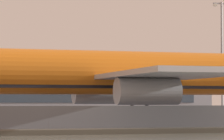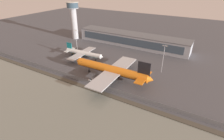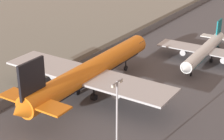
{
  "view_description": "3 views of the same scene",
  "coord_description": "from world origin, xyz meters",
  "px_view_note": "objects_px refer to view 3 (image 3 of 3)",
  "views": [
    {
      "loc": [
        -12.05,
        -82.75,
        3.2
      ],
      "look_at": [
        10.0,
        -4.24,
        7.1
      ],
      "focal_mm": 105.0,
      "sensor_mm": 36.0,
      "label": 1
    },
    {
      "loc": [
        62.95,
        -91.53,
        60.22
      ],
      "look_at": [
        9.21,
        1.12,
        4.28
      ],
      "focal_mm": 28.0,
      "sensor_mm": 36.0,
      "label": 2
    },
    {
      "loc": [
        85.94,
        53.84,
        47.46
      ],
      "look_at": [
        3.06,
        -1.13,
        4.43
      ],
      "focal_mm": 60.0,
      "sensor_mm": 36.0,
      "label": 3
    }
  ],
  "objects_px": {
    "cargo_jet_orange": "(91,71)",
    "passenger_jet_white_teal": "(205,51)",
    "baggage_tug": "(85,70)",
    "ops_van": "(211,50)",
    "apron_light_mast_apron_east": "(117,127)"
  },
  "relations": [
    {
      "from": "passenger_jet_white_teal",
      "to": "cargo_jet_orange",
      "type": "bearing_deg",
      "value": -25.04
    },
    {
      "from": "baggage_tug",
      "to": "ops_van",
      "type": "height_order",
      "value": "ops_van"
    },
    {
      "from": "ops_van",
      "to": "apron_light_mast_apron_east",
      "type": "height_order",
      "value": "apron_light_mast_apron_east"
    },
    {
      "from": "cargo_jet_orange",
      "to": "baggage_tug",
      "type": "height_order",
      "value": "cargo_jet_orange"
    },
    {
      "from": "passenger_jet_white_teal",
      "to": "apron_light_mast_apron_east",
      "type": "distance_m",
      "value": 66.19
    },
    {
      "from": "baggage_tug",
      "to": "ops_van",
      "type": "bearing_deg",
      "value": 144.79
    },
    {
      "from": "passenger_jet_white_teal",
      "to": "baggage_tug",
      "type": "distance_m",
      "value": 40.22
    },
    {
      "from": "passenger_jet_white_teal",
      "to": "ops_van",
      "type": "relative_size",
      "value": 6.94
    },
    {
      "from": "cargo_jet_orange",
      "to": "passenger_jet_white_teal",
      "type": "height_order",
      "value": "cargo_jet_orange"
    },
    {
      "from": "apron_light_mast_apron_east",
      "to": "passenger_jet_white_teal",
      "type": "bearing_deg",
      "value": -173.43
    },
    {
      "from": "ops_van",
      "to": "apron_light_mast_apron_east",
      "type": "xyz_separation_m",
      "value": [
        75.7,
        8.69,
        10.39
      ]
    },
    {
      "from": "cargo_jet_orange",
      "to": "apron_light_mast_apron_east",
      "type": "distance_m",
      "value": 37.25
    },
    {
      "from": "cargo_jet_orange",
      "to": "ops_van",
      "type": "bearing_deg",
      "value": 160.96
    },
    {
      "from": "baggage_tug",
      "to": "apron_light_mast_apron_east",
      "type": "distance_m",
      "value": 52.77
    },
    {
      "from": "passenger_jet_white_teal",
      "to": "apron_light_mast_apron_east",
      "type": "relative_size",
      "value": 1.85
    }
  ]
}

